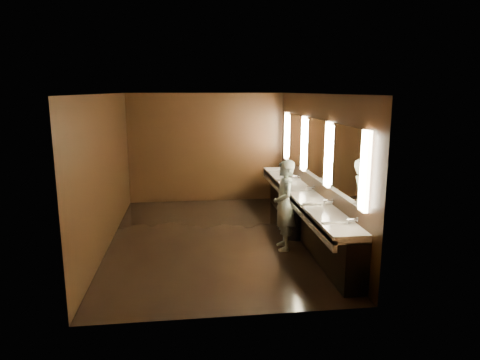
# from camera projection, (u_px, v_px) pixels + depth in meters

# --- Properties ---
(floor) EXTENTS (6.00, 6.00, 0.00)m
(floor) POSITION_uv_depth(u_px,v_px,m) (215.00, 238.00, 8.43)
(floor) COLOR black
(floor) RESTS_ON ground
(ceiling) EXTENTS (4.00, 6.00, 0.02)m
(ceiling) POSITION_uv_depth(u_px,v_px,m) (213.00, 94.00, 7.86)
(ceiling) COLOR #2D2D2B
(ceiling) RESTS_ON wall_back
(wall_back) EXTENTS (4.00, 0.02, 2.80)m
(wall_back) POSITION_uv_depth(u_px,v_px,m) (207.00, 148.00, 11.06)
(wall_back) COLOR black
(wall_back) RESTS_ON floor
(wall_front) EXTENTS (4.00, 0.02, 2.80)m
(wall_front) POSITION_uv_depth(u_px,v_px,m) (229.00, 212.00, 5.23)
(wall_front) COLOR black
(wall_front) RESTS_ON floor
(wall_left) EXTENTS (0.02, 6.00, 2.80)m
(wall_left) POSITION_uv_depth(u_px,v_px,m) (106.00, 171.00, 7.90)
(wall_left) COLOR black
(wall_left) RESTS_ON floor
(wall_right) EXTENTS (0.02, 6.00, 2.80)m
(wall_right) POSITION_uv_depth(u_px,v_px,m) (316.00, 166.00, 8.38)
(wall_right) COLOR black
(wall_right) RESTS_ON floor
(sink_counter) EXTENTS (0.55, 5.40, 1.01)m
(sink_counter) POSITION_uv_depth(u_px,v_px,m) (304.00, 211.00, 8.55)
(sink_counter) COLOR black
(sink_counter) RESTS_ON floor
(mirror_band) EXTENTS (0.06, 5.03, 1.15)m
(mirror_band) POSITION_uv_depth(u_px,v_px,m) (315.00, 149.00, 8.31)
(mirror_band) COLOR #FFEAB9
(mirror_band) RESTS_ON wall_right
(person) EXTENTS (0.41, 0.61, 1.65)m
(person) POSITION_uv_depth(u_px,v_px,m) (284.00, 205.00, 7.74)
(person) COLOR #86B4C8
(person) RESTS_ON floor
(trash_bin) EXTENTS (0.39, 0.39, 0.55)m
(trash_bin) POSITION_uv_depth(u_px,v_px,m) (295.00, 225.00, 8.39)
(trash_bin) COLOR black
(trash_bin) RESTS_ON floor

